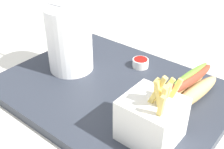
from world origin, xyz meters
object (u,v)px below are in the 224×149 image
Objects in this scene: hot_dog_1 at (189,87)px; fries_basket at (152,118)px; ketchup_cup_1 at (141,63)px; soda_cup at (71,39)px.

fries_basket is at bearing 90.88° from hot_dog_1.
ketchup_cup_1 is at bearing -15.48° from hot_dog_1.
soda_cup is at bearing 39.76° from ketchup_cup_1.
soda_cup is at bearing -16.51° from fries_basket.
hot_dog_1 is (0.00, -0.14, -0.02)m from fries_basket.
hot_dog_1 is (-0.26, -0.06, -0.05)m from soda_cup.
soda_cup is 0.17m from ketchup_cup_1.
ketchup_cup_1 is (-0.12, -0.10, -0.06)m from soda_cup.
soda_cup reaches higher than fries_basket.
soda_cup is 6.27× the size of ketchup_cup_1.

